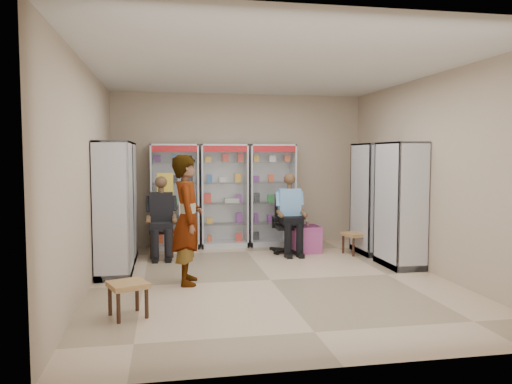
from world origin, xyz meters
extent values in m
plane|color=#C7AA8A|center=(0.00, 0.00, 0.00)|extent=(6.00, 6.00, 0.00)
cube|color=tan|center=(0.00, 3.00, 1.50)|extent=(5.00, 0.02, 3.00)
cube|color=tan|center=(0.00, -3.00, 1.50)|extent=(5.00, 0.02, 3.00)
cube|color=tan|center=(-2.50, 0.00, 1.50)|extent=(0.02, 6.00, 3.00)
cube|color=tan|center=(2.50, 0.00, 1.50)|extent=(0.02, 6.00, 3.00)
cube|color=beige|center=(0.00, 0.00, 3.00)|extent=(5.00, 6.00, 0.02)
cube|color=#B3B5BB|center=(-1.30, 2.73, 1.00)|extent=(0.90, 0.50, 2.00)
cube|color=silver|center=(-0.35, 2.73, 1.00)|extent=(0.90, 0.50, 2.00)
cube|color=#ABACB2|center=(0.60, 2.73, 1.00)|extent=(0.90, 0.50, 2.00)
cube|color=#A3A4AA|center=(2.23, 1.60, 1.00)|extent=(0.90, 0.50, 2.00)
cube|color=silver|center=(2.23, 0.50, 1.00)|extent=(0.90, 0.50, 2.00)
cube|color=#9EA1A5|center=(-2.23, 1.80, 1.00)|extent=(0.90, 0.50, 2.00)
cube|color=#A8AAAF|center=(-2.23, 0.70, 1.00)|extent=(0.90, 0.50, 2.00)
cube|color=black|center=(-1.55, 2.00, 0.47)|extent=(0.42, 0.42, 0.94)
cube|color=black|center=(0.74, 1.91, 0.54)|extent=(0.60, 0.60, 1.08)
cube|color=#AB447E|center=(1.06, 1.90, 0.24)|extent=(0.51, 0.49, 0.49)
cylinder|color=#532407|center=(1.09, 1.87, 0.54)|extent=(0.07, 0.07, 0.10)
cube|color=tan|center=(1.90, 1.55, 0.19)|extent=(0.47, 0.47, 0.39)
cube|color=#B6774C|center=(-1.90, -1.31, 0.20)|extent=(0.51, 0.51, 0.39)
imported|color=gray|center=(-1.18, 0.02, 0.90)|extent=(0.46, 0.68, 1.80)
camera|label=1|loc=(-1.48, -6.91, 1.81)|focal=35.00mm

